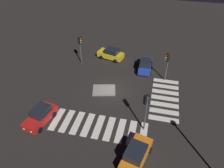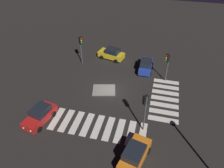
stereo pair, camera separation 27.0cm
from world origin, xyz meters
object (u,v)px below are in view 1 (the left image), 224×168
(traffic_light_west, at_px, (80,44))
(car_red, at_px, (40,116))
(traffic_island, at_px, (104,90))
(traffic_light_east, at_px, (146,104))
(car_yellow, at_px, (111,54))
(car_blue, at_px, (145,65))
(traffic_light_north, at_px, (167,61))
(car_orange, at_px, (136,154))

(traffic_light_west, bearing_deg, car_red, -50.24)
(traffic_island, bearing_deg, traffic_light_east, -42.38)
(car_yellow, bearing_deg, traffic_light_west, 46.84)
(traffic_light_west, xyz_separation_m, traffic_light_east, (10.12, -10.21, 0.06))
(traffic_island, xyz_separation_m, car_blue, (4.42, 5.74, 0.72))
(traffic_light_north, relative_size, traffic_light_east, 0.91)
(car_yellow, bearing_deg, car_red, 87.82)
(traffic_light_east, bearing_deg, traffic_light_west, 4.25)
(traffic_island, relative_size, car_blue, 0.83)
(car_orange, bearing_deg, traffic_light_north, 5.48)
(car_blue, height_order, traffic_light_east, traffic_light_east)
(car_blue, bearing_deg, traffic_light_east, -175.13)
(car_red, relative_size, traffic_light_west, 0.95)
(car_red, height_order, traffic_light_west, traffic_light_west)
(traffic_light_north, bearing_deg, traffic_light_east, 48.79)
(car_orange, height_order, car_blue, car_orange)
(traffic_island, bearing_deg, car_yellow, 97.04)
(car_red, height_order, car_blue, car_red)
(traffic_island, relative_size, traffic_light_north, 0.80)
(car_yellow, xyz_separation_m, car_blue, (5.38, -1.97, -0.01))
(traffic_light_west, bearing_deg, traffic_light_north, 34.65)
(car_yellow, height_order, traffic_light_west, traffic_light_west)
(car_red, xyz_separation_m, traffic_light_north, (12.14, 10.30, 2.18))
(car_orange, height_order, traffic_light_east, traffic_light_east)
(car_yellow, relative_size, traffic_light_north, 1.04)
(car_orange, relative_size, car_yellow, 1.03)
(car_red, bearing_deg, traffic_light_east, 109.31)
(car_blue, xyz_separation_m, traffic_light_west, (-9.14, -0.46, 2.43))
(car_blue, height_order, traffic_light_north, traffic_light_north)
(traffic_island, distance_m, car_red, 8.20)
(traffic_light_west, xyz_separation_m, traffic_light_north, (11.81, -1.40, -0.23))
(traffic_island, relative_size, car_red, 0.79)
(car_yellow, height_order, car_blue, car_yellow)
(traffic_light_west, relative_size, traffic_light_north, 1.08)
(car_orange, bearing_deg, car_red, 91.34)
(traffic_light_north, height_order, traffic_light_east, traffic_light_east)
(traffic_light_north, bearing_deg, car_yellow, -55.81)
(car_blue, bearing_deg, traffic_light_north, -125.21)
(car_orange, xyz_separation_m, traffic_light_north, (1.89, 12.61, 2.16))
(car_red, xyz_separation_m, car_yellow, (4.10, 14.13, 0.00))
(car_red, distance_m, traffic_light_east, 10.85)
(traffic_light_east, bearing_deg, car_red, 57.63)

